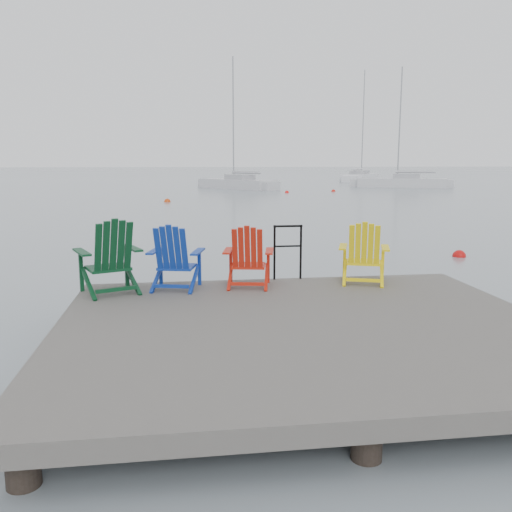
{
  "coord_description": "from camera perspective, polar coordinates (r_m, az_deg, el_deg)",
  "views": [
    {
      "loc": [
        -1.47,
        -6.15,
        2.43
      ],
      "look_at": [
        -0.24,
        2.72,
        0.85
      ],
      "focal_mm": 38.0,
      "sensor_mm": 36.0,
      "label": 1
    }
  ],
  "objects": [
    {
      "name": "sailboat_mid",
      "position": [
        68.0,
        10.91,
        8.1
      ],
      "size": [
        7.34,
        9.68,
        13.36
      ],
      "rotation": [
        0.0,
        0.0,
        -0.56
      ],
      "color": "white",
      "rests_on": "ground"
    },
    {
      "name": "chair_yellow",
      "position": [
        8.74,
        11.29,
        0.35
      ],
      "size": [
        0.93,
        0.89,
        0.98
      ],
      "rotation": [
        0.0,
        0.0,
        -0.33
      ],
      "color": "yellow",
      "rests_on": "dock"
    },
    {
      "name": "sailboat_near",
      "position": [
        47.97,
        -2.01,
        7.54
      ],
      "size": [
        6.43,
        8.08,
        11.46
      ],
      "rotation": [
        0.0,
        0.0,
        0.59
      ],
      "color": "#BCBCC0",
      "rests_on": "ground"
    },
    {
      "name": "sailboat_far",
      "position": [
        52.13,
        15.11,
        7.4
      ],
      "size": [
        8.07,
        5.05,
        10.98
      ],
      "rotation": [
        0.0,
        0.0,
        1.16
      ],
      "color": "silver",
      "rests_on": "ground"
    },
    {
      "name": "buoy_d",
      "position": [
        41.82,
        3.27,
        6.68
      ],
      "size": [
        0.33,
        0.33,
        0.33
      ],
      "primitive_type": "sphere",
      "color": "#F7110E",
      "rests_on": "ground"
    },
    {
      "name": "dock",
      "position": [
        6.66,
        5.3,
        -8.27
      ],
      "size": [
        6.0,
        5.0,
        1.4
      ],
      "color": "#2D2A28",
      "rests_on": "ground"
    },
    {
      "name": "ground",
      "position": [
        6.78,
        5.26,
        -11.06
      ],
      "size": [
        400.0,
        400.0,
        0.0
      ],
      "primitive_type": "plane",
      "color": "slate",
      "rests_on": "ground"
    },
    {
      "name": "handrail",
      "position": [
        8.88,
        3.36,
        0.99
      ],
      "size": [
        0.48,
        0.04,
        0.9
      ],
      "color": "black",
      "rests_on": "dock"
    },
    {
      "name": "chair_red",
      "position": [
        8.32,
        -0.83,
        -0.03
      ],
      "size": [
        0.86,
        0.81,
        0.96
      ],
      "rotation": [
        0.0,
        0.0,
        -0.19
      ],
      "color": "#B81D0D",
      "rests_on": "dock"
    },
    {
      "name": "buoy_c",
      "position": [
        43.73,
        8.15,
        6.74
      ],
      "size": [
        0.33,
        0.33,
        0.33
      ],
      "primitive_type": "sphere",
      "color": "red",
      "rests_on": "ground"
    },
    {
      "name": "buoy_a",
      "position": [
        14.85,
        20.59,
        -0.06
      ],
      "size": [
        0.34,
        0.34,
        0.34
      ],
      "primitive_type": "sphere",
      "color": "#BA0B0A",
      "rests_on": "ground"
    },
    {
      "name": "chair_green",
      "position": [
        8.18,
        -15.11,
        -0.04
      ],
      "size": [
        1.06,
        1.02,
        1.1
      ],
      "rotation": [
        0.0,
        0.0,
        0.39
      ],
      "color": "#09361B",
      "rests_on": "dock"
    },
    {
      "name": "chair_blue",
      "position": [
        8.25,
        -8.57,
        -0.1
      ],
      "size": [
        0.91,
        0.86,
        0.99
      ],
      "rotation": [
        0.0,
        0.0,
        -0.24
      ],
      "color": "navy",
      "rests_on": "dock"
    },
    {
      "name": "buoy_b",
      "position": [
        32.83,
        -9.32,
        5.65
      ],
      "size": [
        0.39,
        0.39,
        0.39
      ],
      "primitive_type": "sphere",
      "color": "#C83C0B",
      "rests_on": "ground"
    }
  ]
}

